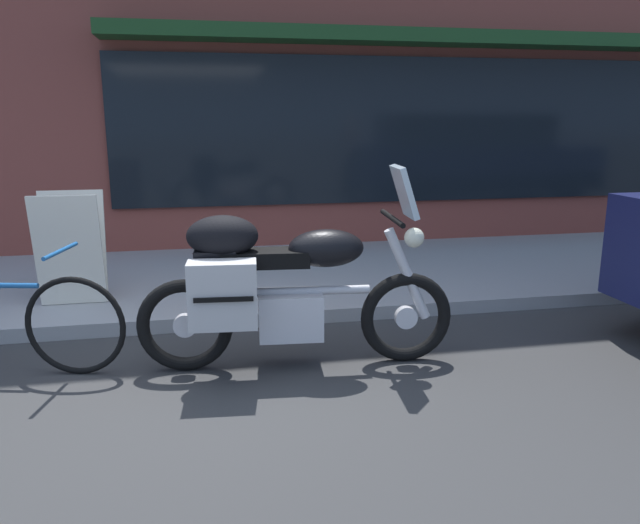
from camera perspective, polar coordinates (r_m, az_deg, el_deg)
The scene contains 4 objects.
ground_plane at distance 4.21m, azimuth -11.59°, elevation -11.22°, with size 80.00×80.00×0.00m, color #343434.
touring_motorcycle at distance 4.22m, azimuth -3.81°, elevation -2.10°, with size 2.21×0.62×1.41m.
parked_bicycle at distance 4.72m, azimuth -27.45°, elevation -4.84°, with size 1.67×0.56×0.94m.
sandwich_board_sign at distance 5.76m, azimuth -22.08°, elevation 1.16°, with size 0.55×0.42×0.97m.
Camera 1 is at (0.08, -3.83, 1.73)m, focal length 34.57 mm.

